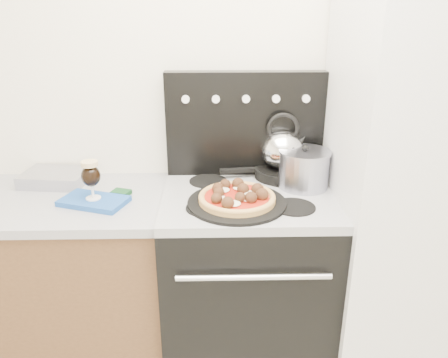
{
  "coord_description": "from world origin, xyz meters",
  "views": [
    {
      "loc": [
        -0.07,
        -0.61,
        1.7
      ],
      "look_at": [
        -0.03,
        1.05,
        1.04
      ],
      "focal_mm": 35.0,
      "sensor_mm": 36.0,
      "label": 1
    }
  ],
  "objects_px": {
    "pizza": "(237,196)",
    "beer_glass": "(91,180)",
    "base_cabinet": "(20,286)",
    "tea_kettle": "(282,146)",
    "stove_body": "(246,284)",
    "skillet": "(281,173)",
    "fridge": "(406,188)",
    "stock_pot": "(304,170)",
    "oven_mitt": "(94,201)",
    "pizza_pan": "(237,203)"
  },
  "relations": [
    {
      "from": "pizza",
      "to": "beer_glass",
      "type": "bearing_deg",
      "value": 174.25
    },
    {
      "from": "base_cabinet",
      "to": "tea_kettle",
      "type": "relative_size",
      "value": 6.32
    },
    {
      "from": "stove_body",
      "to": "tea_kettle",
      "type": "bearing_deg",
      "value": 48.82
    },
    {
      "from": "skillet",
      "to": "stove_body",
      "type": "bearing_deg",
      "value": -131.18
    },
    {
      "from": "fridge",
      "to": "stock_pot",
      "type": "relative_size",
      "value": 8.39
    },
    {
      "from": "fridge",
      "to": "skillet",
      "type": "relative_size",
      "value": 7.46
    },
    {
      "from": "base_cabinet",
      "to": "stove_body",
      "type": "bearing_deg",
      "value": -1.3
    },
    {
      "from": "fridge",
      "to": "pizza",
      "type": "distance_m",
      "value": 0.76
    },
    {
      "from": "oven_mitt",
      "to": "beer_glass",
      "type": "relative_size",
      "value": 1.6
    },
    {
      "from": "oven_mitt",
      "to": "pizza_pan",
      "type": "xyz_separation_m",
      "value": [
        0.62,
        -0.06,
        0.01
      ]
    },
    {
      "from": "base_cabinet",
      "to": "stock_pot",
      "type": "xyz_separation_m",
      "value": [
        1.37,
        0.05,
        0.57
      ]
    },
    {
      "from": "pizza",
      "to": "skillet",
      "type": "relative_size",
      "value": 1.27
    },
    {
      "from": "oven_mitt",
      "to": "pizza_pan",
      "type": "bearing_deg",
      "value": -5.75
    },
    {
      "from": "pizza_pan",
      "to": "pizza",
      "type": "bearing_deg",
      "value": 0.0
    },
    {
      "from": "fridge",
      "to": "beer_glass",
      "type": "bearing_deg",
      "value": -179.06
    },
    {
      "from": "oven_mitt",
      "to": "pizza",
      "type": "xyz_separation_m",
      "value": [
        0.62,
        -0.06,
        0.04
      ]
    },
    {
      "from": "pizza_pan",
      "to": "skillet",
      "type": "bearing_deg",
      "value": 53.37
    },
    {
      "from": "beer_glass",
      "to": "stock_pot",
      "type": "xyz_separation_m",
      "value": [
        0.93,
        0.12,
        -0.01
      ]
    },
    {
      "from": "stove_body",
      "to": "stock_pot",
      "type": "xyz_separation_m",
      "value": [
        0.26,
        0.08,
        0.56
      ]
    },
    {
      "from": "base_cabinet",
      "to": "fridge",
      "type": "bearing_deg",
      "value": -1.59
    },
    {
      "from": "tea_kettle",
      "to": "pizza_pan",
      "type": "bearing_deg",
      "value": -135.35
    },
    {
      "from": "stove_body",
      "to": "pizza",
      "type": "xyz_separation_m",
      "value": [
        -0.06,
        -0.11,
        0.52
      ]
    },
    {
      "from": "stock_pot",
      "to": "beer_glass",
      "type": "bearing_deg",
      "value": -172.39
    },
    {
      "from": "pizza_pan",
      "to": "stove_body",
      "type": "bearing_deg",
      "value": 63.2
    },
    {
      "from": "oven_mitt",
      "to": "beer_glass",
      "type": "height_order",
      "value": "beer_glass"
    },
    {
      "from": "fridge",
      "to": "pizza",
      "type": "xyz_separation_m",
      "value": [
        -0.76,
        -0.08,
        0.01
      ]
    },
    {
      "from": "beer_glass",
      "to": "tea_kettle",
      "type": "bearing_deg",
      "value": 16.21
    },
    {
      "from": "beer_glass",
      "to": "skillet",
      "type": "bearing_deg",
      "value": 16.21
    },
    {
      "from": "fridge",
      "to": "stove_body",
      "type": "bearing_deg",
      "value": 177.95
    },
    {
      "from": "fridge",
      "to": "stock_pot",
      "type": "height_order",
      "value": "fridge"
    },
    {
      "from": "base_cabinet",
      "to": "oven_mitt",
      "type": "relative_size",
      "value": 5.17
    },
    {
      "from": "pizza_pan",
      "to": "oven_mitt",
      "type": "bearing_deg",
      "value": 174.25
    },
    {
      "from": "beer_glass",
      "to": "skillet",
      "type": "xyz_separation_m",
      "value": [
        0.85,
        0.25,
        -0.07
      ]
    },
    {
      "from": "tea_kettle",
      "to": "stock_pot",
      "type": "bearing_deg",
      "value": -63.57
    },
    {
      "from": "base_cabinet",
      "to": "beer_glass",
      "type": "xyz_separation_m",
      "value": [
        0.43,
        -0.07,
        0.58
      ]
    },
    {
      "from": "fridge",
      "to": "oven_mitt",
      "type": "xyz_separation_m",
      "value": [
        -1.37,
        -0.02,
        -0.04
      ]
    },
    {
      "from": "fridge",
      "to": "stock_pot",
      "type": "distance_m",
      "value": 0.45
    },
    {
      "from": "oven_mitt",
      "to": "beer_glass",
      "type": "bearing_deg",
      "value": 0.0
    },
    {
      "from": "pizza_pan",
      "to": "skillet",
      "type": "relative_size",
      "value": 1.65
    },
    {
      "from": "oven_mitt",
      "to": "beer_glass",
      "type": "xyz_separation_m",
      "value": [
        0.0,
        0.0,
        0.1
      ]
    },
    {
      "from": "base_cabinet",
      "to": "pizza_pan",
      "type": "height_order",
      "value": "pizza_pan"
    },
    {
      "from": "beer_glass",
      "to": "skillet",
      "type": "relative_size",
      "value": 0.69
    },
    {
      "from": "base_cabinet",
      "to": "stock_pot",
      "type": "height_order",
      "value": "stock_pot"
    },
    {
      "from": "stove_body",
      "to": "tea_kettle",
      "type": "xyz_separation_m",
      "value": [
        0.17,
        0.2,
        0.64
      ]
    },
    {
      "from": "pizza",
      "to": "skillet",
      "type": "xyz_separation_m",
      "value": [
        0.23,
        0.31,
        -0.01
      ]
    },
    {
      "from": "base_cabinet",
      "to": "beer_glass",
      "type": "height_order",
      "value": "beer_glass"
    },
    {
      "from": "oven_mitt",
      "to": "skillet",
      "type": "xyz_separation_m",
      "value": [
        0.85,
        0.25,
        0.03
      ]
    },
    {
      "from": "stove_body",
      "to": "oven_mitt",
      "type": "relative_size",
      "value": 3.14
    },
    {
      "from": "pizza",
      "to": "stove_body",
      "type": "bearing_deg",
      "value": 63.2
    },
    {
      "from": "pizza",
      "to": "oven_mitt",
      "type": "bearing_deg",
      "value": 174.25
    }
  ]
}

